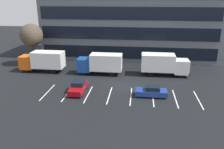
# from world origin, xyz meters

# --- Properties ---
(ground_plane) EXTENTS (120.00, 120.00, 0.00)m
(ground_plane) POSITION_xyz_m (0.00, 0.00, 0.00)
(ground_plane) COLOR black
(office_building) EXTENTS (34.10, 12.21, 14.40)m
(office_building) POSITION_xyz_m (0.00, 17.95, 7.20)
(office_building) COLOR slate
(office_building) RESTS_ON ground_plane
(lot_markings) EXTENTS (19.74, 5.40, 0.01)m
(lot_markings) POSITION_xyz_m (0.00, -3.47, 0.00)
(lot_markings) COLOR silver
(lot_markings) RESTS_ON ground_plane
(box_truck_white) EXTENTS (7.55, 2.50, 3.50)m
(box_truck_white) POSITION_xyz_m (6.22, 5.30, 1.97)
(box_truck_white) COLOR white
(box_truck_white) RESTS_ON ground_plane
(box_truck_blue) EXTENTS (7.32, 2.42, 3.39)m
(box_truck_blue) POSITION_xyz_m (-3.92, 4.67, 1.91)
(box_truck_blue) COLOR #194799
(box_truck_blue) RESTS_ON ground_plane
(box_truck_orange) EXTENTS (7.48, 2.48, 3.47)m
(box_truck_orange) POSITION_xyz_m (-13.76, 4.86, 1.95)
(box_truck_orange) COLOR #D85914
(box_truck_orange) RESTS_ON ground_plane
(sedan_maroon) EXTENTS (1.76, 4.21, 1.51)m
(sedan_maroon) POSITION_xyz_m (-5.67, -2.94, 0.71)
(sedan_maroon) COLOR maroon
(sedan_maroon) RESTS_ON ground_plane
(sedan_navy) EXTENTS (4.03, 1.69, 1.44)m
(sedan_navy) POSITION_xyz_m (3.98, -3.15, 0.68)
(sedan_navy) COLOR navy
(sedan_navy) RESTS_ON ground_plane
(bare_tree) EXTENTS (4.03, 4.03, 7.55)m
(bare_tree) POSITION_xyz_m (-17.00, 8.42, 5.52)
(bare_tree) COLOR #473323
(bare_tree) RESTS_ON ground_plane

